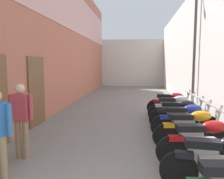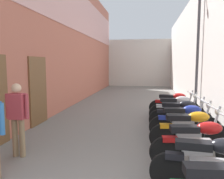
% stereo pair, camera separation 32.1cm
% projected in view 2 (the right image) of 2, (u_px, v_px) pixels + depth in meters
% --- Properties ---
extents(ground_plane, '(35.09, 35.09, 0.00)m').
position_uv_depth(ground_plane, '(127.00, 114.00, 8.97)').
color(ground_plane, slate).
extents(building_left, '(0.45, 19.09, 6.45)m').
position_uv_depth(building_left, '(71.00, 38.00, 10.98)').
color(building_left, '#B76651').
rests_on(building_left, ground).
extents(building_right, '(0.45, 19.09, 5.02)m').
position_uv_depth(building_right, '(196.00, 52.00, 10.18)').
color(building_right, silver).
rests_on(building_right, ground).
extents(building_far_end, '(8.47, 2.00, 4.14)m').
position_uv_depth(building_far_end, '(140.00, 63.00, 21.04)').
color(building_far_end, beige).
rests_on(building_far_end, ground).
extents(motorcycle_second, '(1.85, 0.58, 1.04)m').
position_uv_depth(motorcycle_second, '(213.00, 164.00, 3.35)').
color(motorcycle_second, black).
rests_on(motorcycle_second, ground).
extents(motorcycle_third, '(1.85, 0.58, 1.04)m').
position_uv_depth(motorcycle_third, '(199.00, 142.00, 4.26)').
color(motorcycle_third, black).
rests_on(motorcycle_third, ground).
extents(motorcycle_fourth, '(1.85, 0.58, 1.04)m').
position_uv_depth(motorcycle_fourth, '(191.00, 129.00, 5.16)').
color(motorcycle_fourth, black).
rests_on(motorcycle_fourth, ground).
extents(motorcycle_fifth, '(1.85, 0.58, 1.04)m').
position_uv_depth(motorcycle_fifth, '(185.00, 120.00, 5.95)').
color(motorcycle_fifth, black).
rests_on(motorcycle_fifth, ground).
extents(motorcycle_sixth, '(1.85, 0.58, 1.04)m').
position_uv_depth(motorcycle_sixth, '(181.00, 114.00, 6.71)').
color(motorcycle_sixth, black).
rests_on(motorcycle_sixth, ground).
extents(motorcycle_seventh, '(1.85, 0.58, 1.04)m').
position_uv_depth(motorcycle_seventh, '(177.00, 108.00, 7.63)').
color(motorcycle_seventh, black).
rests_on(motorcycle_seventh, ground).
extents(motorcycle_eighth, '(1.84, 0.58, 1.04)m').
position_uv_depth(motorcycle_eighth, '(174.00, 104.00, 8.44)').
color(motorcycle_eighth, black).
rests_on(motorcycle_eighth, ground).
extents(pedestrian_mid_alley, '(0.52, 0.21, 1.57)m').
position_uv_depth(pedestrian_mid_alley, '(17.00, 114.00, 4.75)').
color(pedestrian_mid_alley, '#8C7251').
rests_on(pedestrian_mid_alley, ground).
extents(street_lamp, '(0.79, 0.18, 4.71)m').
position_uv_depth(street_lamp, '(195.00, 42.00, 8.23)').
color(street_lamp, '#47474C').
rests_on(street_lamp, ground).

